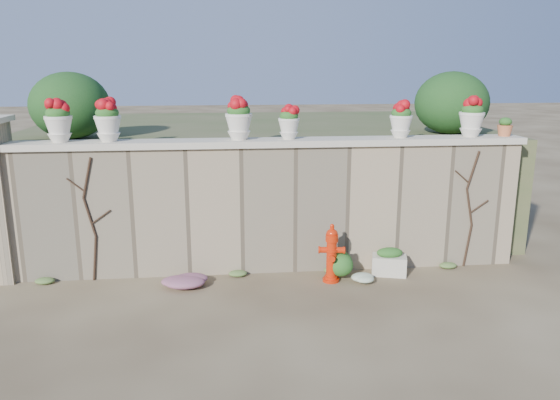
{
  "coord_description": "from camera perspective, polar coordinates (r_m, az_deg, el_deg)",
  "views": [
    {
      "loc": [
        -0.67,
        -6.49,
        3.19
      ],
      "look_at": [
        0.15,
        1.4,
        1.24
      ],
      "focal_mm": 35.0,
      "sensor_mm": 36.0,
      "label": 1
    }
  ],
  "objects": [
    {
      "name": "green_shrub",
      "position": [
        8.42,
        6.48,
        -6.52
      ],
      "size": [
        0.58,
        0.52,
        0.55
      ],
      "primitive_type": "ellipsoid",
      "color": "#1E5119",
      "rests_on": "ground"
    },
    {
      "name": "urn_pot_0",
      "position": [
        8.67,
        -22.15,
        7.63
      ],
      "size": [
        0.39,
        0.39,
        0.62
      ],
      "color": "silver",
      "rests_on": "wall_cap"
    },
    {
      "name": "vine_right",
      "position": [
        9.23,
        19.24,
        -0.74
      ],
      "size": [
        0.6,
        0.04,
        1.91
      ],
      "color": "black",
      "rests_on": "ground"
    },
    {
      "name": "urn_pot_1",
      "position": [
        8.5,
        -17.56,
        7.88
      ],
      "size": [
        0.39,
        0.39,
        0.61
      ],
      "color": "silver",
      "rests_on": "wall_cap"
    },
    {
      "name": "vine_left",
      "position": [
        8.6,
        -19.19,
        -1.77
      ],
      "size": [
        0.6,
        0.04,
        1.91
      ],
      "color": "black",
      "rests_on": "ground"
    },
    {
      "name": "raised_fill",
      "position": [
        11.72,
        -2.56,
        3.05
      ],
      "size": [
        9.0,
        6.0,
        2.0
      ],
      "primitive_type": "cube",
      "color": "#384C23",
      "rests_on": "ground"
    },
    {
      "name": "terracotta_pot",
      "position": [
        9.47,
        22.44,
        6.99
      ],
      "size": [
        0.24,
        0.24,
        0.29
      ],
      "color": "#C0653A",
      "rests_on": "wall_cap"
    },
    {
      "name": "white_flowers",
      "position": [
        8.39,
        8.3,
        -8.02
      ],
      "size": [
        0.49,
        0.39,
        0.18
      ],
      "primitive_type": "ellipsoid",
      "color": "white",
      "rests_on": "ground"
    },
    {
      "name": "ground",
      "position": [
        7.27,
        -0.04,
        -12.22
      ],
      "size": [
        80.0,
        80.0,
        0.0
      ],
      "primitive_type": "plane",
      "color": "#463623",
      "rests_on": "ground"
    },
    {
      "name": "urn_pot_5",
      "position": [
        9.2,
        19.4,
        8.17
      ],
      "size": [
        0.39,
        0.39,
        0.62
      ],
      "color": "silver",
      "rests_on": "wall_cap"
    },
    {
      "name": "urn_pot_2",
      "position": [
        8.33,
        -4.33,
        8.45
      ],
      "size": [
        0.41,
        0.41,
        0.64
      ],
      "color": "silver",
      "rests_on": "wall_cap"
    },
    {
      "name": "back_shrub_right",
      "position": [
        10.35,
        17.49,
        9.66
      ],
      "size": [
        1.3,
        1.3,
        1.1
      ],
      "primitive_type": "ellipsoid",
      "color": "#143814",
      "rests_on": "raised_fill"
    },
    {
      "name": "fire_hydrant",
      "position": [
        8.29,
        5.41,
        -5.53
      ],
      "size": [
        0.39,
        0.28,
        0.9
      ],
      "rotation": [
        0.0,
        0.0,
        -0.15
      ],
      "color": "red",
      "rests_on": "ground"
    },
    {
      "name": "back_shrub_left",
      "position": [
        9.85,
        -21.1,
        9.19
      ],
      "size": [
        1.3,
        1.3,
        1.1
      ],
      "primitive_type": "ellipsoid",
      "color": "#143814",
      "rests_on": "raised_fill"
    },
    {
      "name": "wall_cap",
      "position": [
        8.4,
        -1.31,
        6.02
      ],
      "size": [
        8.1,
        0.52,
        0.1
      ],
      "primitive_type": "cube",
      "color": "beige",
      "rests_on": "stone_wall"
    },
    {
      "name": "planter_box",
      "position": [
        8.77,
        11.34,
        -6.38
      ],
      "size": [
        0.59,
        0.44,
        0.44
      ],
      "rotation": [
        0.0,
        0.0,
        -0.27
      ],
      "color": "beige",
      "rests_on": "ground"
    },
    {
      "name": "urn_pot_3",
      "position": [
        8.4,
        0.94,
        8.11
      ],
      "size": [
        0.33,
        0.33,
        0.51
      ],
      "color": "silver",
      "rests_on": "wall_cap"
    },
    {
      "name": "stone_wall",
      "position": [
        8.6,
        -1.27,
        -0.92
      ],
      "size": [
        8.0,
        0.4,
        2.0
      ],
      "primitive_type": "cube",
      "color": "gray",
      "rests_on": "ground"
    },
    {
      "name": "magenta_clump",
      "position": [
        8.29,
        -10.53,
        -8.2
      ],
      "size": [
        0.85,
        0.57,
        0.23
      ],
      "primitive_type": "ellipsoid",
      "color": "#B4248D",
      "rests_on": "ground"
    },
    {
      "name": "urn_pot_4",
      "position": [
        8.78,
        12.53,
        8.17
      ],
      "size": [
        0.35,
        0.35,
        0.56
      ],
      "color": "silver",
      "rests_on": "wall_cap"
    }
  ]
}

